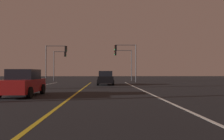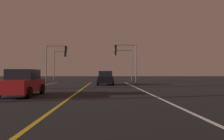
{
  "view_description": "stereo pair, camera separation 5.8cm",
  "coord_description": "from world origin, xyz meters",
  "px_view_note": "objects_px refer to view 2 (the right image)",
  "views": [
    {
      "loc": [
        1.96,
        0.18,
        1.47
      ],
      "look_at": [
        3.22,
        34.4,
        1.91
      ],
      "focal_mm": 35.81,
      "sensor_mm": 36.0,
      "label": 1
    },
    {
      "loc": [
        2.02,
        0.18,
        1.47
      ],
      "look_at": [
        3.22,
        34.4,
        1.91
      ],
      "focal_mm": 35.81,
      "sensor_mm": 36.0,
      "label": 2
    }
  ],
  "objects_px": {
    "traffic_light_near_right": "(126,54)",
    "traffic_light_far_right": "(123,58)",
    "car_ahead_far": "(105,78)",
    "traffic_light_far_left": "(60,59)",
    "street_lamp_left_mid": "(3,29)",
    "car_oncoming": "(22,83)",
    "traffic_light_near_left": "(56,55)"
  },
  "relations": [
    {
      "from": "street_lamp_left_mid",
      "to": "car_oncoming",
      "type": "bearing_deg",
      "value": -55.6
    },
    {
      "from": "traffic_light_near_left",
      "to": "traffic_light_far_right",
      "type": "distance_m",
      "value": 12.3
    },
    {
      "from": "traffic_light_near_right",
      "to": "street_lamp_left_mid",
      "type": "distance_m",
      "value": 19.62
    },
    {
      "from": "car_oncoming",
      "to": "traffic_light_near_right",
      "type": "bearing_deg",
      "value": 157.29
    },
    {
      "from": "traffic_light_near_right",
      "to": "street_lamp_left_mid",
      "type": "relative_size",
      "value": 0.7
    },
    {
      "from": "traffic_light_far_right",
      "to": "traffic_light_near_left",
      "type": "bearing_deg",
      "value": 26.56
    },
    {
      "from": "traffic_light_far_right",
      "to": "street_lamp_left_mid",
      "type": "xyz_separation_m",
      "value": [
        -12.37,
        -20.77,
        1.17
      ]
    },
    {
      "from": "car_ahead_far",
      "to": "street_lamp_left_mid",
      "type": "relative_size",
      "value": 0.51
    },
    {
      "from": "traffic_light_near_right",
      "to": "traffic_light_far_right",
      "type": "distance_m",
      "value": 5.51
    },
    {
      "from": "car_ahead_far",
      "to": "street_lamp_left_mid",
      "type": "distance_m",
      "value": 12.63
    },
    {
      "from": "traffic_light_near_right",
      "to": "car_ahead_far",
      "type": "bearing_deg",
      "value": 66.91
    },
    {
      "from": "car_ahead_far",
      "to": "traffic_light_far_right",
      "type": "height_order",
      "value": "traffic_light_far_right"
    },
    {
      "from": "traffic_light_far_left",
      "to": "street_lamp_left_mid",
      "type": "xyz_separation_m",
      "value": [
        -0.87,
        -20.77,
        1.4
      ]
    },
    {
      "from": "traffic_light_near_left",
      "to": "traffic_light_far_left",
      "type": "bearing_deg",
      "value": 95.13
    },
    {
      "from": "car_ahead_far",
      "to": "traffic_light_far_left",
      "type": "xyz_separation_m",
      "value": [
        -8.13,
        13.16,
        3.12
      ]
    },
    {
      "from": "car_ahead_far",
      "to": "traffic_light_far_left",
      "type": "height_order",
      "value": "traffic_light_far_left"
    },
    {
      "from": "traffic_light_far_left",
      "to": "traffic_light_far_right",
      "type": "bearing_deg",
      "value": -0.0
    },
    {
      "from": "car_ahead_far",
      "to": "traffic_light_near_left",
      "type": "height_order",
      "value": "traffic_light_near_left"
    },
    {
      "from": "traffic_light_near_right",
      "to": "traffic_light_far_right",
      "type": "relative_size",
      "value": 1.05
    },
    {
      "from": "car_oncoming",
      "to": "traffic_light_far_right",
      "type": "distance_m",
      "value": 27.72
    },
    {
      "from": "car_oncoming",
      "to": "traffic_light_far_left",
      "type": "xyz_separation_m",
      "value": [
        -2.78,
        26.1,
        3.12
      ]
    },
    {
      "from": "traffic_light_near_right",
      "to": "traffic_light_near_left",
      "type": "height_order",
      "value": "traffic_light_near_right"
    },
    {
      "from": "car_oncoming",
      "to": "traffic_light_far_right",
      "type": "relative_size",
      "value": 0.77
    },
    {
      "from": "street_lamp_left_mid",
      "to": "traffic_light_near_right",
      "type": "bearing_deg",
      "value": 51.21
    },
    {
      "from": "traffic_light_near_right",
      "to": "traffic_light_far_right",
      "type": "height_order",
      "value": "traffic_light_near_right"
    },
    {
      "from": "car_oncoming",
      "to": "car_ahead_far",
      "type": "xyz_separation_m",
      "value": [
        5.36,
        12.94,
        0.0
      ]
    },
    {
      "from": "traffic_light_far_left",
      "to": "street_lamp_left_mid",
      "type": "bearing_deg",
      "value": -92.41
    },
    {
      "from": "car_ahead_far",
      "to": "traffic_light_far_right",
      "type": "xyz_separation_m",
      "value": [
        3.36,
        13.16,
        3.34
      ]
    },
    {
      "from": "car_ahead_far",
      "to": "traffic_light_near_right",
      "type": "height_order",
      "value": "traffic_light_near_right"
    },
    {
      "from": "traffic_light_near_right",
      "to": "car_oncoming",
      "type": "bearing_deg",
      "value": 67.29
    },
    {
      "from": "car_ahead_far",
      "to": "traffic_light_near_left",
      "type": "xyz_separation_m",
      "value": [
        -7.64,
        7.66,
        3.43
      ]
    },
    {
      "from": "car_oncoming",
      "to": "traffic_light_far_left",
      "type": "distance_m",
      "value": 26.44
    }
  ]
}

